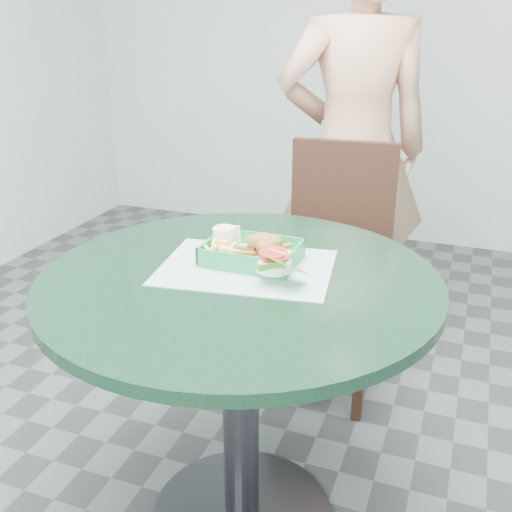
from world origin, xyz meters
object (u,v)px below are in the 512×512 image
(diner_person, at_px, (355,124))
(crab_sandwich, at_px, (263,254))
(food_basket, at_px, (252,263))
(sauce_ramekin, at_px, (224,240))
(cafe_table, at_px, (240,343))
(dining_chair, at_px, (335,252))

(diner_person, xyz_separation_m, crab_sandwich, (-0.01, -1.04, -0.16))
(diner_person, relative_size, food_basket, 8.21)
(sauce_ramekin, bearing_deg, diner_person, 81.95)
(food_basket, relative_size, crab_sandwich, 1.83)
(cafe_table, xyz_separation_m, dining_chair, (0.05, 0.82, -0.05))
(diner_person, bearing_deg, sauce_ramekin, 57.72)
(cafe_table, height_order, dining_chair, dining_chair)
(cafe_table, height_order, crab_sandwich, crab_sandwich)
(diner_person, bearing_deg, food_basket, 63.50)
(sauce_ramekin, bearing_deg, cafe_table, -53.93)
(dining_chair, distance_m, food_basket, 0.77)
(cafe_table, height_order, food_basket, food_basket)
(dining_chair, xyz_separation_m, crab_sandwich, (-0.02, -0.74, 0.27))
(dining_chair, relative_size, sauce_ramekin, 15.44)
(diner_person, bearing_deg, crab_sandwich, 65.38)
(sauce_ramekin, bearing_deg, crab_sandwich, -23.33)
(dining_chair, distance_m, sauce_ramekin, 0.75)
(food_basket, relative_size, sauce_ramekin, 3.87)
(dining_chair, height_order, food_basket, dining_chair)
(cafe_table, bearing_deg, food_basket, 90.64)
(diner_person, relative_size, sauce_ramekin, 31.82)
(dining_chair, bearing_deg, cafe_table, -98.21)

